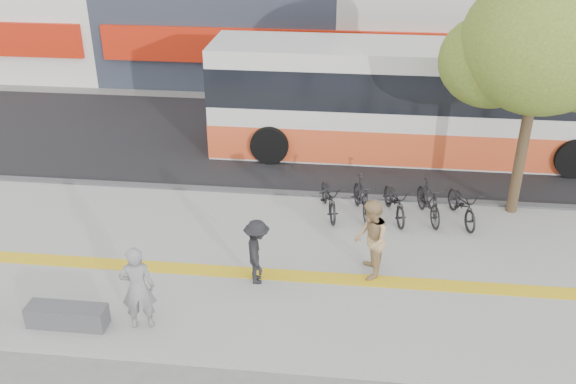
# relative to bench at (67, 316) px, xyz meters

# --- Properties ---
(ground) EXTENTS (120.00, 120.00, 0.00)m
(ground) POSITION_rel_bench_xyz_m (2.60, 1.20, -0.30)
(ground) COLOR #5F5F5A
(ground) RESTS_ON ground
(sidewalk) EXTENTS (40.00, 7.00, 0.08)m
(sidewalk) POSITION_rel_bench_xyz_m (2.60, 2.70, -0.27)
(sidewalk) COLOR slate
(sidewalk) RESTS_ON ground
(tactile_strip) EXTENTS (40.00, 0.45, 0.01)m
(tactile_strip) POSITION_rel_bench_xyz_m (2.60, 2.20, -0.22)
(tactile_strip) COLOR gold
(tactile_strip) RESTS_ON sidewalk
(street) EXTENTS (40.00, 8.00, 0.06)m
(street) POSITION_rel_bench_xyz_m (2.60, 10.20, -0.28)
(street) COLOR black
(street) RESTS_ON ground
(curb) EXTENTS (40.00, 0.25, 0.14)m
(curb) POSITION_rel_bench_xyz_m (2.60, 6.20, -0.23)
(curb) COLOR #3C3D3F
(curb) RESTS_ON ground
(bench) EXTENTS (1.60, 0.45, 0.45)m
(bench) POSITION_rel_bench_xyz_m (0.00, 0.00, 0.00)
(bench) COLOR #3C3D3F
(bench) RESTS_ON sidewalk
(street_tree) EXTENTS (4.40, 3.80, 6.31)m
(street_tree) POSITION_rel_bench_xyz_m (9.78, 6.02, 4.21)
(street_tree) COLOR #3B2B1A
(street_tree) RESTS_ON sidewalk
(bus) EXTENTS (13.03, 3.09, 3.47)m
(bus) POSITION_rel_bench_xyz_m (7.47, 9.70, 1.39)
(bus) COLOR silver
(bus) RESTS_ON street
(bicycle_row) EXTENTS (4.48, 1.90, 1.05)m
(bicycle_row) POSITION_rel_bench_xyz_m (6.66, 5.20, 0.27)
(bicycle_row) COLOR black
(bicycle_row) RESTS_ON sidewalk
(seated_woman) EXTENTS (0.75, 0.58, 1.83)m
(seated_woman) POSITION_rel_bench_xyz_m (1.48, 0.14, 0.69)
(seated_woman) COLOR black
(seated_woman) RESTS_ON sidewalk
(pedestrian_tan) EXTENTS (0.76, 0.94, 1.86)m
(pedestrian_tan) POSITION_rel_bench_xyz_m (5.98, 2.44, 0.70)
(pedestrian_tan) COLOR tan
(pedestrian_tan) RESTS_ON sidewalk
(pedestrian_dark) EXTENTS (0.77, 1.08, 1.52)m
(pedestrian_dark) POSITION_rel_bench_xyz_m (3.54, 1.93, 0.53)
(pedestrian_dark) COLOR black
(pedestrian_dark) RESTS_ON sidewalk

